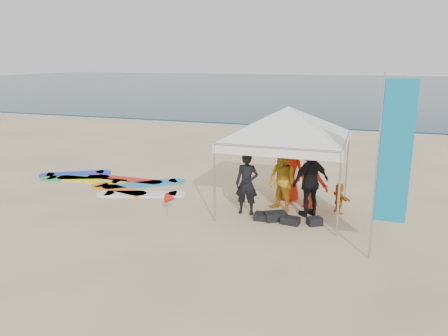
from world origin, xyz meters
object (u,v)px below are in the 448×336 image
at_px(person_yellow, 282,181).
at_px(surfboard_spread, 111,183).
at_px(person_orange_b, 289,171).
at_px(marker_pennant, 171,198).
at_px(canopy_tent, 288,107).
at_px(person_black_b, 311,182).
at_px(person_black_a, 247,184).
at_px(feather_flag, 394,155).
at_px(person_seated, 339,198).
at_px(person_orange_a, 311,177).

height_order(person_yellow, surfboard_spread, person_yellow).
distance_m(person_orange_b, marker_pennant, 3.61).
distance_m(person_orange_b, surfboard_spread, 6.06).
bearing_deg(canopy_tent, person_black_b, -24.79).
xyz_separation_m(person_black_a, canopy_tent, (0.91, 0.72, 2.01)).
xyz_separation_m(person_black_a, person_orange_b, (0.86, 1.51, 0.05)).
bearing_deg(person_black_a, canopy_tent, 35.55).
bearing_deg(person_orange_b, person_black_a, 69.86).
relative_size(person_black_b, feather_flag, 0.49).
distance_m(person_black_b, canopy_tent, 2.08).
height_order(person_seated, surfboard_spread, person_seated).
bearing_deg(person_yellow, canopy_tent, 107.73).
distance_m(person_orange_b, canopy_tent, 2.11).
relative_size(person_black_a, surfboard_spread, 0.30).
height_order(canopy_tent, surfboard_spread, canopy_tent).
height_order(person_orange_a, canopy_tent, canopy_tent).
bearing_deg(person_seated, person_black_b, 89.06).
distance_m(person_black_a, person_orange_b, 1.74).
relative_size(person_seated, feather_flag, 0.22).
bearing_deg(surfboard_spread, person_seated, -3.46).
height_order(person_orange_a, person_orange_b, person_orange_b).
height_order(person_black_b, feather_flag, feather_flag).
bearing_deg(surfboard_spread, person_black_b, -7.87).
bearing_deg(person_seated, marker_pennant, 77.49).
relative_size(person_yellow, person_black_b, 0.92).
xyz_separation_m(person_orange_a, marker_pennant, (-3.39, -1.94, -0.40)).
height_order(person_orange_a, marker_pennant, person_orange_a).
relative_size(person_orange_a, canopy_tent, 0.41).
bearing_deg(canopy_tent, person_orange_a, 31.11).
bearing_deg(person_orange_b, feather_flag, 137.90).
relative_size(person_yellow, person_seated, 2.03).
height_order(person_yellow, person_orange_b, person_orange_b).
distance_m(person_black_b, marker_pennant, 3.72).
distance_m(person_yellow, person_orange_b, 1.02).
height_order(person_black_a, person_orange_a, person_orange_a).
height_order(person_seated, marker_pennant, person_seated).
relative_size(person_black_b, marker_pennant, 2.94).
height_order(person_black_b, person_orange_b, person_black_b).
distance_m(person_black_a, person_orange_a, 1.90).
distance_m(feather_flag, marker_pennant, 5.71).
distance_m(person_yellow, canopy_tent, 2.01).
bearing_deg(person_orange_a, person_black_a, 68.94).
distance_m(canopy_tent, surfboard_spread, 6.69).
xyz_separation_m(person_yellow, feather_flag, (2.64, -2.31, 1.41)).
height_order(person_seated, feather_flag, feather_flag).
bearing_deg(person_yellow, marker_pennant, -121.59).
bearing_deg(marker_pennant, feather_flag, -10.37).
xyz_separation_m(person_seated, marker_pennant, (-4.21, -1.70, 0.07)).
distance_m(person_seated, marker_pennant, 4.54).
height_order(canopy_tent, marker_pennant, canopy_tent).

